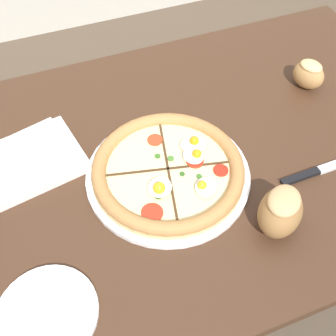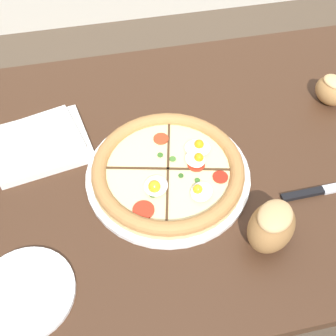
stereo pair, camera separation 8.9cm
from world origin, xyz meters
name	(u,v)px [view 1 (the left image)]	position (x,y,z in m)	size (l,w,h in m)	color
ground_plane	(179,284)	(0.00, 0.00, 0.00)	(12.00, 12.00, 0.00)	brown
dining_table	(184,180)	(0.00, 0.00, 0.62)	(1.33, 0.82, 0.72)	#422819
pizza	(168,171)	(-0.06, -0.05, 0.74)	(0.35, 0.35, 0.06)	white
napkin_folded	(32,158)	(-0.33, 0.10, 0.74)	(0.24, 0.21, 0.04)	silver
bread_piece_near	(281,211)	(0.09, -0.24, 0.78)	(0.14, 0.13, 0.10)	olive
bread_piece_mid	(309,74)	(0.38, 0.10, 0.76)	(0.09, 0.10, 0.07)	#B27F47
knife_main	(324,169)	(0.26, -0.15, 0.73)	(0.22, 0.02, 0.01)	silver
side_saucer	(47,314)	(-0.36, -0.25, 0.73)	(0.18, 0.18, 0.01)	white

